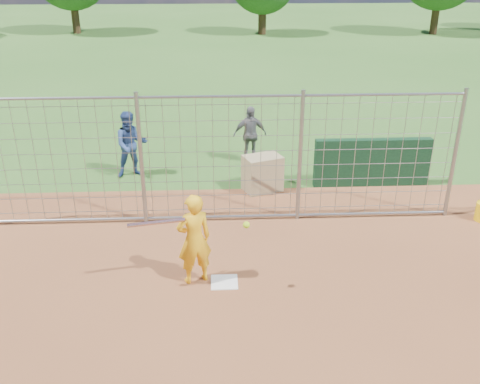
{
  "coord_description": "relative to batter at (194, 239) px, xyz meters",
  "views": [
    {
      "loc": [
        -0.09,
        -7.45,
        4.88
      ],
      "look_at": [
        0.3,
        0.8,
        1.15
      ],
      "focal_mm": 40.0,
      "sensor_mm": 36.0,
      "label": 1
    }
  ],
  "objects": [
    {
      "name": "dugout_wall",
      "position": [
        3.86,
        3.71,
        -0.22
      ],
      "size": [
        2.6,
        0.2,
        1.1
      ],
      "primitive_type": "cube",
      "color": "#11381E",
      "rests_on": "ground"
    },
    {
      "name": "bystander_b",
      "position": [
        1.21,
        5.3,
        -0.04
      ],
      "size": [
        0.9,
        0.5,
        1.45
      ],
      "primitive_type": "imported",
      "rotation": [
        0.0,
        0.0,
        0.19
      ],
      "color": "slate",
      "rests_on": "ground"
    },
    {
      "name": "bystander_a",
      "position": [
        -1.6,
        4.52,
        0.02
      ],
      "size": [
        0.89,
        0.77,
        1.57
      ],
      "primitive_type": "imported",
      "rotation": [
        0.0,
        0.0,
        0.26
      ],
      "color": "navy",
      "rests_on": "ground"
    },
    {
      "name": "home_plate",
      "position": [
        0.46,
        -0.09,
        -0.76
      ],
      "size": [
        0.43,
        0.43,
        0.02
      ],
      "primitive_type": "cube",
      "color": "silver",
      "rests_on": "ground"
    },
    {
      "name": "equipment_in_play",
      "position": [
        -0.22,
        -0.25,
        0.42
      ],
      "size": [
        1.82,
        0.35,
        0.11
      ],
      "color": "silver",
      "rests_on": "ground"
    },
    {
      "name": "equipment_bin",
      "position": [
        1.38,
        3.55,
        -0.37
      ],
      "size": [
        0.94,
        0.8,
        0.8
      ],
      "primitive_type": "cube",
      "rotation": [
        0.0,
        0.0,
        0.37
      ],
      "color": "tan",
      "rests_on": "ground"
    },
    {
      "name": "ground",
      "position": [
        0.46,
        0.11,
        -0.77
      ],
      "size": [
        100.0,
        100.0,
        0.0
      ],
      "primitive_type": "plane",
      "color": "#2D591E",
      "rests_on": "ground"
    },
    {
      "name": "batter",
      "position": [
        0.0,
        0.0,
        0.0
      ],
      "size": [
        0.65,
        0.54,
        1.53
      ],
      "primitive_type": "imported",
      "rotation": [
        0.0,
        0.0,
        3.49
      ],
      "color": "yellow",
      "rests_on": "ground"
    },
    {
      "name": "backstop_fence",
      "position": [
        0.46,
        2.11,
        0.49
      ],
      "size": [
        9.08,
        0.08,
        2.6
      ],
      "color": "gray",
      "rests_on": "ground"
    }
  ]
}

